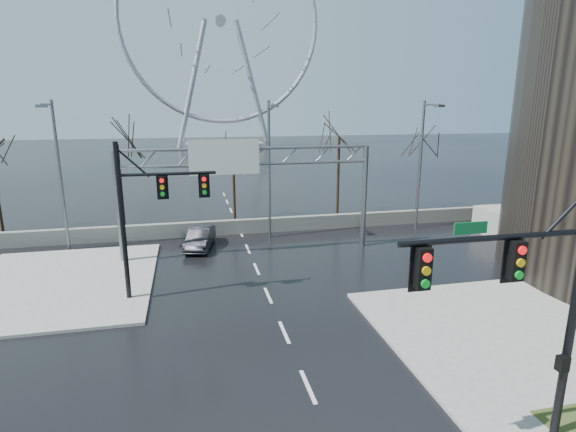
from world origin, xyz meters
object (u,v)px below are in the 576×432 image
object	(u,v)px
signal_mast_far	(145,207)
car	(200,238)
signal_mast_near	(536,290)
ferris_wheel	(221,30)
sign_gantry	(242,177)

from	to	relation	value
signal_mast_far	car	bearing A→B (deg)	71.55
signal_mast_near	signal_mast_far	bearing A→B (deg)	130.26
signal_mast_far	ferris_wheel	size ratio (longest dim) A/B	0.16
signal_mast_far	signal_mast_near	bearing A→B (deg)	-49.74
signal_mast_near	ferris_wheel	distance (m)	101.29
sign_gantry	ferris_wheel	distance (m)	82.91
signal_mast_far	sign_gantry	distance (m)	8.14
sign_gantry	ferris_wheel	world-z (taller)	ferris_wheel
signal_mast_near	car	bearing A→B (deg)	111.59
ferris_wheel	signal_mast_near	bearing A→B (deg)	-89.92
sign_gantry	signal_mast_far	bearing A→B (deg)	-132.47
signal_mast_near	ferris_wheel	size ratio (longest dim) A/B	0.16
sign_gantry	car	bearing A→B (deg)	144.01
signal_mast_far	ferris_wheel	world-z (taller)	ferris_wheel
signal_mast_far	sign_gantry	bearing A→B (deg)	47.53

